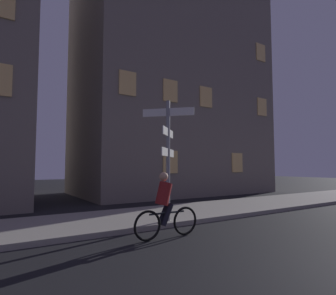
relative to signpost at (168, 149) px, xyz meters
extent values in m
cube|color=gray|center=(0.74, 1.33, -2.21)|extent=(40.00, 3.29, 0.14)
cylinder|color=gray|center=(0.00, 0.00, -0.33)|extent=(0.12, 0.12, 3.62)
cube|color=white|center=(0.00, 0.00, 1.14)|extent=(1.16, 1.16, 0.24)
cube|color=white|center=(0.00, 0.00, 0.51)|extent=(1.00, 1.00, 0.24)
cube|color=white|center=(0.00, 0.00, -0.10)|extent=(1.18, 1.18, 0.24)
torus|color=black|center=(-0.26, -1.22, -1.92)|extent=(0.72, 0.06, 0.72)
torus|color=black|center=(-1.36, -1.22, -1.92)|extent=(0.72, 0.06, 0.72)
cylinder|color=black|center=(-0.81, -1.22, -1.67)|extent=(1.00, 0.05, 0.04)
cylinder|color=maroon|center=(-0.91, -1.22, -1.19)|extent=(0.45, 0.32, 0.61)
sphere|color=tan|center=(-0.91, -1.22, -0.78)|extent=(0.22, 0.22, 0.22)
cylinder|color=black|center=(-0.86, -1.13, -1.70)|extent=(0.34, 0.12, 0.55)
cylinder|color=black|center=(-0.86, -1.31, -1.70)|extent=(0.34, 0.12, 0.55)
cube|color=#F2C672|center=(-4.39, 4.62, 5.60)|extent=(0.90, 0.06, 1.20)
cube|color=slate|center=(6.00, 8.85, 4.97)|extent=(12.51, 7.23, 14.50)
cube|color=#F2C672|center=(3.50, 5.21, -0.28)|extent=(0.90, 0.06, 1.20)
cube|color=#F2C672|center=(8.50, 5.21, -0.28)|extent=(0.90, 0.06, 1.20)
cube|color=#F2C672|center=(0.99, 5.21, 3.56)|extent=(0.90, 0.06, 1.20)
cube|color=#F2C672|center=(3.50, 5.21, 3.56)|extent=(0.90, 0.06, 1.20)
cube|color=#F2C672|center=(6.00, 5.21, 3.56)|extent=(0.90, 0.06, 1.20)
cube|color=#F2C672|center=(11.00, 5.21, 3.56)|extent=(0.90, 0.06, 1.20)
cube|color=#F2C672|center=(11.00, 5.21, 7.39)|extent=(0.90, 0.06, 1.20)
camera|label=1|loc=(-4.53, -7.05, -0.53)|focal=29.63mm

